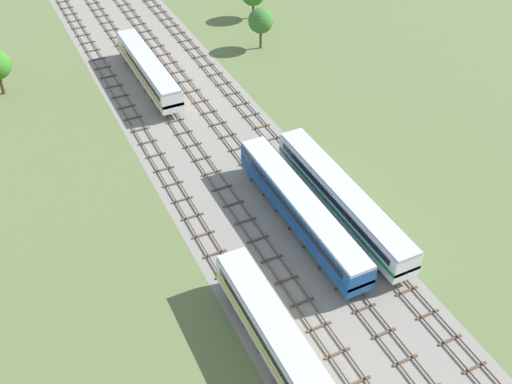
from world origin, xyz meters
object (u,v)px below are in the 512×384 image
passenger_coach_centre_near (342,197)px  passenger_coach_centre_left_mid (301,208)px  passenger_coach_far_left_nearest (289,356)px  diesel_railcar_left_midfar (148,69)px

passenger_coach_centre_near → passenger_coach_centre_left_mid: 4.65m
passenger_coach_far_left_nearest → passenger_coach_centre_left_mid: 17.50m
passenger_coach_far_left_nearest → passenger_coach_centre_near: size_ratio=1.00×
passenger_coach_far_left_nearest → diesel_railcar_left_midfar: same height
passenger_coach_centre_left_mid → diesel_railcar_left_midfar: (-4.63, 34.36, -0.02)m
passenger_coach_centre_left_mid → diesel_railcar_left_midfar: same height
diesel_railcar_left_midfar → passenger_coach_far_left_nearest: bearing=-95.4°
passenger_coach_centre_near → diesel_railcar_left_midfar: (-9.27, 34.75, -0.02)m
passenger_coach_far_left_nearest → passenger_coach_centre_near: 20.05m
passenger_coach_centre_left_mid → diesel_railcar_left_midfar: size_ratio=1.07×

